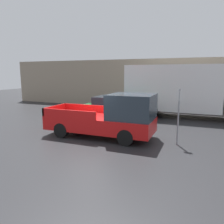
# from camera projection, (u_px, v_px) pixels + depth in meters

# --- Properties ---
(ground_plane) EXTENTS (60.00, 60.00, 0.00)m
(ground_plane) POSITION_uv_depth(u_px,v_px,m) (94.00, 137.00, 10.65)
(ground_plane) COLOR #232326
(building_wall) EXTENTS (28.00, 0.15, 4.33)m
(building_wall) POSITION_uv_depth(u_px,v_px,m) (143.00, 84.00, 19.38)
(building_wall) COLOR gray
(building_wall) RESTS_ON ground
(pickup_truck) EXTENTS (5.30, 1.99, 2.15)m
(pickup_truck) POSITION_uv_depth(u_px,v_px,m) (109.00, 118.00, 10.49)
(pickup_truck) COLOR red
(pickup_truck) RESTS_ON ground
(car) EXTENTS (4.47, 1.91, 1.63)m
(car) POSITION_uv_depth(u_px,v_px,m) (113.00, 109.00, 13.99)
(car) COLOR #1E592D
(car) RESTS_ON ground
(delivery_truck) EXTENTS (8.47, 2.46, 3.66)m
(delivery_truck) POSITION_uv_depth(u_px,v_px,m) (181.00, 90.00, 15.31)
(delivery_truck) COLOR white
(delivery_truck) RESTS_ON ground
(parking_sign) EXTENTS (0.30, 0.07, 2.44)m
(parking_sign) POSITION_uv_depth(u_px,v_px,m) (178.00, 114.00, 9.35)
(parking_sign) COLOR gray
(parking_sign) RESTS_ON ground
(newspaper_box) EXTENTS (0.45, 0.40, 1.05)m
(newspaper_box) POSITION_uv_depth(u_px,v_px,m) (120.00, 101.00, 20.15)
(newspaper_box) COLOR #194CB2
(newspaper_box) RESTS_ON ground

